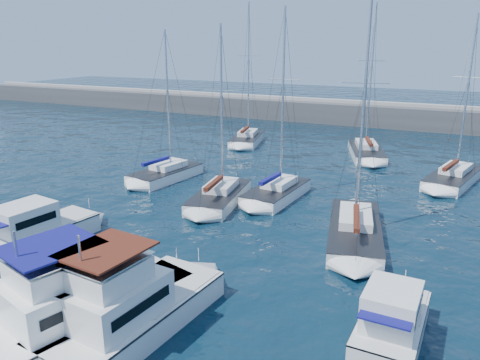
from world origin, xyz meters
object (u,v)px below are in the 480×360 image
at_px(sailboat_mid_b, 220,196).
at_px(sailboat_back_c, 453,178).
at_px(sailboat_mid_a, 166,174).
at_px(sailboat_mid_d, 355,230).
at_px(motor_yacht_stbd_inner, 127,309).
at_px(motor_yacht_stbd_outer, 391,324).
at_px(motor_yacht_port_inner, 79,306).
at_px(sailboat_back_b, 366,152).
at_px(motor_yacht_port_outer, 35,231).
at_px(sailboat_back_a, 247,139).
at_px(sailboat_mid_c, 277,192).

relative_size(sailboat_mid_b, sailboat_back_c, 0.93).
height_order(sailboat_mid_a, sailboat_mid_d, sailboat_mid_d).
relative_size(motor_yacht_stbd_inner, motor_yacht_stbd_outer, 1.62).
bearing_deg(sailboat_mid_a, motor_yacht_port_inner, -56.84).
relative_size(sailboat_mid_b, sailboat_back_b, 0.84).
bearing_deg(sailboat_mid_b, motor_yacht_stbd_outer, -49.71).
relative_size(motor_yacht_port_outer, sailboat_back_c, 0.50).
bearing_deg(motor_yacht_stbd_inner, sailboat_back_a, 112.66).
xyz_separation_m(motor_yacht_port_inner, sailboat_mid_d, (8.60, 15.04, -0.62)).
distance_m(sailboat_back_a, sailboat_back_c, 24.45).
height_order(motor_yacht_stbd_outer, sailboat_back_b, sailboat_back_b).
bearing_deg(sailboat_back_b, sailboat_back_c, -55.63).
bearing_deg(sailboat_back_a, sailboat_mid_c, -71.81).
bearing_deg(sailboat_back_c, motor_yacht_port_outer, -118.76).
bearing_deg(sailboat_back_c, motor_yacht_stbd_outer, -80.24).
distance_m(sailboat_back_b, sailboat_back_c, 11.22).
distance_m(sailboat_mid_a, sailboat_mid_d, 19.18).
relative_size(motor_yacht_stbd_inner, sailboat_mid_c, 0.61).
height_order(motor_yacht_port_inner, sailboat_mid_a, sailboat_mid_a).
height_order(motor_yacht_stbd_inner, sailboat_back_b, sailboat_back_b).
height_order(motor_yacht_port_outer, sailboat_mid_b, sailboat_mid_b).
bearing_deg(sailboat_mid_d, sailboat_back_a, 115.84).
bearing_deg(motor_yacht_stbd_outer, sailboat_back_b, 104.53).
height_order(motor_yacht_port_inner, sailboat_mid_c, sailboat_mid_c).
xyz_separation_m(motor_yacht_stbd_inner, sailboat_mid_d, (6.54, 14.36, -0.62)).
distance_m(motor_yacht_port_outer, sailboat_back_c, 33.84).
bearing_deg(sailboat_mid_a, motor_yacht_stbd_outer, -27.97).
xyz_separation_m(sailboat_mid_c, sailboat_back_a, (-10.86, 17.82, 0.02)).
bearing_deg(sailboat_mid_a, sailboat_mid_d, -9.30).
bearing_deg(sailboat_mid_b, sailboat_mid_d, -20.64).
bearing_deg(motor_yacht_stbd_outer, motor_yacht_port_inner, -157.31).
height_order(sailboat_mid_a, sailboat_back_b, sailboat_back_b).
height_order(motor_yacht_stbd_inner, sailboat_back_a, sailboat_back_a).
xyz_separation_m(motor_yacht_stbd_outer, sailboat_back_b, (-7.44, 32.76, -0.41)).
bearing_deg(motor_yacht_port_outer, sailboat_back_c, 56.05).
height_order(motor_yacht_stbd_outer, sailboat_back_a, sailboat_back_a).
relative_size(motor_yacht_stbd_inner, sailboat_mid_b, 0.67).
relative_size(motor_yacht_port_outer, sailboat_mid_a, 0.55).
height_order(motor_yacht_stbd_outer, sailboat_mid_c, sailboat_mid_c).
height_order(motor_yacht_port_outer, sailboat_mid_c, sailboat_mid_c).
bearing_deg(sailboat_mid_b, sailboat_back_b, 61.15).
bearing_deg(sailboat_mid_d, motor_yacht_stbd_outer, -82.70).
bearing_deg(motor_yacht_port_inner, sailboat_mid_a, 130.33).
bearing_deg(sailboat_mid_d, motor_yacht_port_inner, -132.34).
distance_m(sailboat_mid_d, sailboat_back_c, 16.47).
distance_m(motor_yacht_port_outer, sailboat_back_b, 34.84).
xyz_separation_m(motor_yacht_stbd_inner, sailboat_mid_c, (-0.75, 19.42, -0.59)).
bearing_deg(sailboat_back_c, sailboat_mid_d, -95.41).
bearing_deg(motor_yacht_stbd_outer, sailboat_mid_d, 111.63).
bearing_deg(sailboat_mid_a, motor_yacht_stbd_inner, -51.56).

